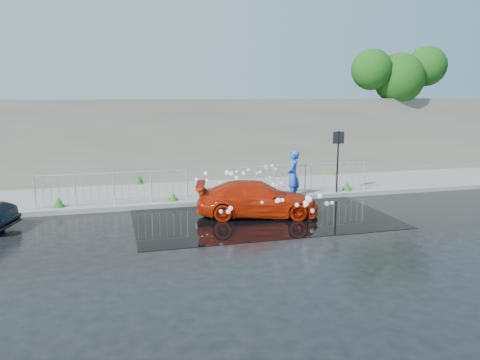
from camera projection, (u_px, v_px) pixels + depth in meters
name	position (u px, v px, depth m)	size (l,w,h in m)	color
ground	(255.00, 226.00, 13.87)	(90.00, 90.00, 0.00)	black
pavement	(218.00, 191.00, 18.60)	(30.00, 4.00, 0.15)	gray
curb	(231.00, 201.00, 16.70)	(30.00, 0.25, 0.16)	gray
retaining_wall	(207.00, 140.00, 20.35)	(30.00, 0.60, 3.50)	#686058
puddle	(261.00, 216.00, 14.94)	(8.00, 5.00, 0.01)	black
sign_post	(338.00, 152.00, 17.58)	(0.45, 0.06, 2.50)	black
tree	(399.00, 74.00, 22.50)	(4.93, 2.43, 6.16)	#332114
railing_left	(114.00, 187.00, 15.88)	(5.05, 0.05, 1.10)	silver
railing_right	(305.00, 178.00, 17.69)	(5.05, 0.05, 1.10)	silver
weeds	(213.00, 187.00, 17.95)	(12.17, 3.93, 0.41)	#165519
water_spray	(260.00, 189.00, 15.73)	(3.48, 5.59, 1.04)	white
red_car	(257.00, 199.00, 14.91)	(1.57, 3.87, 1.12)	#B11F07
person	(293.00, 175.00, 17.11)	(0.67, 0.44, 1.84)	blue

